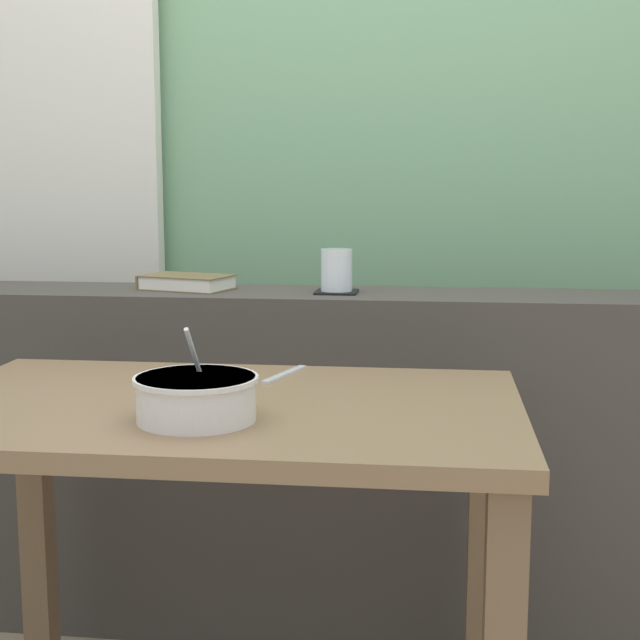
# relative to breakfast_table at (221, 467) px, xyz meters

# --- Properties ---
(outdoor_backdrop) EXTENTS (4.80, 0.08, 2.80)m
(outdoor_backdrop) POSITION_rel_breakfast_table_xyz_m (0.04, 1.21, 0.79)
(outdoor_backdrop) COLOR #7AAD7F
(outdoor_backdrop) RESTS_ON ground
(curtain_left_panel) EXTENTS (0.56, 0.06, 2.50)m
(curtain_left_panel) POSITION_rel_breakfast_table_xyz_m (-0.72, 1.11, 0.64)
(curtain_left_panel) COLOR silver
(curtain_left_panel) RESTS_ON ground
(dark_console_ledge) EXTENTS (2.80, 0.29, 0.85)m
(dark_console_ledge) POSITION_rel_breakfast_table_xyz_m (0.04, 0.62, -0.18)
(dark_console_ledge) COLOR #423D38
(dark_console_ledge) RESTS_ON ground
(breakfast_table) EXTENTS (1.07, 0.67, 0.73)m
(breakfast_table) POSITION_rel_breakfast_table_xyz_m (0.00, 0.00, 0.00)
(breakfast_table) COLOR brown
(breakfast_table) RESTS_ON ground
(coaster_square) EXTENTS (0.10, 0.10, 0.00)m
(coaster_square) POSITION_rel_breakfast_table_xyz_m (0.15, 0.61, 0.25)
(coaster_square) COLOR black
(coaster_square) RESTS_ON dark_console_ledge
(juice_glass) EXTENTS (0.07, 0.07, 0.10)m
(juice_glass) POSITION_rel_breakfast_table_xyz_m (0.15, 0.61, 0.30)
(juice_glass) COLOR white
(juice_glass) RESTS_ON coaster_square
(closed_book) EXTENTS (0.24, 0.19, 0.04)m
(closed_book) POSITION_rel_breakfast_table_xyz_m (-0.23, 0.64, 0.26)
(closed_book) COLOR brown
(closed_book) RESTS_ON dark_console_ledge
(soup_bowl) EXTENTS (0.21, 0.21, 0.16)m
(soup_bowl) POSITION_rel_breakfast_table_xyz_m (-0.01, -0.13, 0.16)
(soup_bowl) COLOR silver
(soup_bowl) RESTS_ON breakfast_table
(fork_utensil) EXTENTS (0.07, 0.17, 0.01)m
(fork_utensil) POSITION_rel_breakfast_table_xyz_m (0.08, 0.23, 0.12)
(fork_utensil) COLOR silver
(fork_utensil) RESTS_ON breakfast_table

